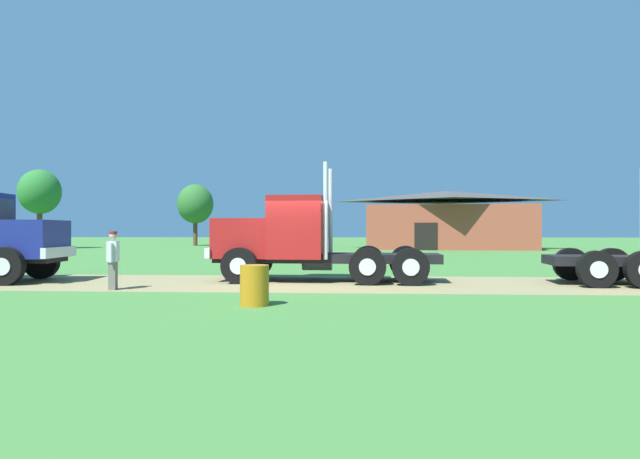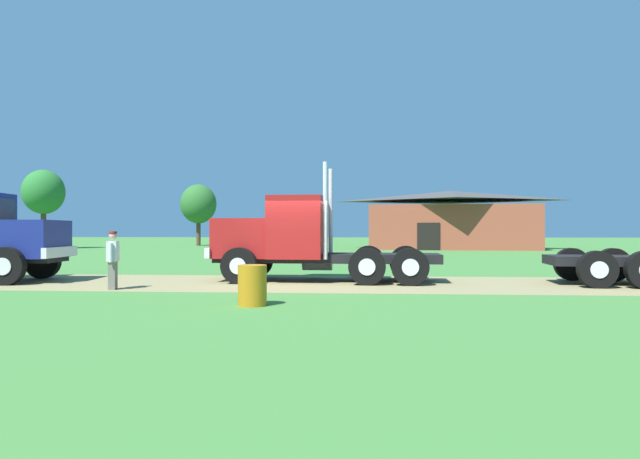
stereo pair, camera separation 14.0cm
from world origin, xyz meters
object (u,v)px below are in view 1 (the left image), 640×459
(visitor_standing_near, at_px, (113,258))
(shed_building, at_px, (448,221))
(truck_foreground_white, at_px, (295,240))
(steel_barrel, at_px, (254,285))

(visitor_standing_near, distance_m, shed_building, 35.68)
(truck_foreground_white, height_order, steel_barrel, truck_foreground_white)
(truck_foreground_white, bearing_deg, steel_barrel, -92.53)
(steel_barrel, bearing_deg, shed_building, 73.84)
(truck_foreground_white, height_order, shed_building, shed_building)
(steel_barrel, distance_m, shed_building, 36.80)
(truck_foreground_white, xyz_separation_m, steel_barrel, (-0.25, -5.67, -0.86))
(shed_building, bearing_deg, truck_foreground_white, -108.61)
(truck_foreground_white, distance_m, visitor_standing_near, 5.49)
(visitor_standing_near, bearing_deg, steel_barrel, -32.39)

